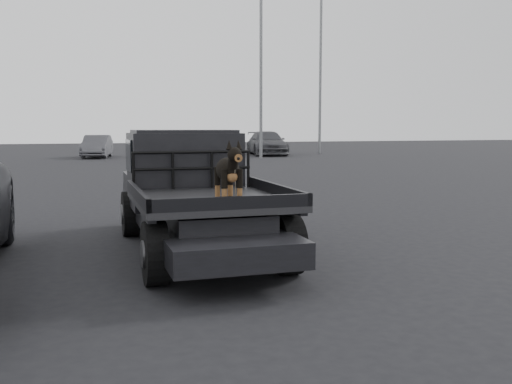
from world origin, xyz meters
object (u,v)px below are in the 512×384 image
object	(u,v)px
dog	(228,175)
floodlight_far	(321,35)
distant_car_b	(267,143)
distant_car_a	(97,146)
flatbed_ute	(196,220)
floodlight_mid	(261,47)

from	to	relation	value
dog	floodlight_far	xyz separation A→B (m)	(14.21, 29.60, 6.68)
distant_car_b	distant_car_a	bearing A→B (deg)	-171.68
distant_car_b	flatbed_ute	bearing A→B (deg)	-101.86
flatbed_ute	dog	bearing A→B (deg)	-89.15
dog	floodlight_far	bearing A→B (deg)	64.36
flatbed_ute	floodlight_far	bearing A→B (deg)	62.87
dog	distant_car_a	distance (m)	29.10
flatbed_ute	dog	size ratio (longest dim) A/B	7.30
dog	floodlight_far	world-z (taller)	floodlight_far
distant_car_a	floodlight_far	bearing A→B (deg)	11.81
distant_car_a	floodlight_mid	bearing A→B (deg)	-10.91
floodlight_mid	floodlight_far	xyz separation A→B (m)	(5.52, 4.00, 1.55)
distant_car_a	flatbed_ute	bearing A→B (deg)	-79.10
flatbed_ute	dog	xyz separation A→B (m)	(0.03, -1.82, 0.83)
distant_car_b	floodlight_far	xyz separation A→B (m)	(4.00, 0.59, 7.20)
distant_car_a	floodlight_mid	world-z (taller)	floodlight_mid
dog	floodlight_far	distance (m)	33.51
flatbed_ute	floodlight_mid	world-z (taller)	floodlight_mid
floodlight_far	dog	bearing A→B (deg)	-115.64
distant_car_a	floodlight_far	xyz separation A→B (m)	(14.74, 0.51, 7.29)
distant_car_a	floodlight_mid	xyz separation A→B (m)	(9.22, -3.49, 5.74)
distant_car_b	dog	bearing A→B (deg)	-100.62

